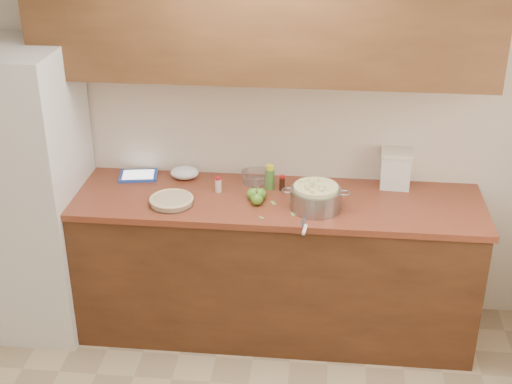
# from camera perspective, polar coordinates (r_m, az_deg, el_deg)

# --- Properties ---
(room_shell) EXTENTS (3.60, 3.60, 3.60)m
(room_shell) POSITION_cam_1_polar(r_m,az_deg,el_deg) (2.75, -2.86, -7.03)
(room_shell) COLOR tan
(room_shell) RESTS_ON ground
(counter_run) EXTENTS (2.64, 0.68, 0.92)m
(counter_run) POSITION_cam_1_polar(r_m,az_deg,el_deg) (4.43, 0.21, -5.76)
(counter_run) COLOR #572F18
(counter_run) RESTS_ON ground
(upper_cabinets) EXTENTS (2.60, 0.34, 0.70)m
(upper_cabinets) POSITION_cam_1_polar(r_m,az_deg,el_deg) (4.01, 0.47, 13.86)
(upper_cabinets) COLOR brown
(upper_cabinets) RESTS_ON room_shell
(fridge) EXTENTS (0.70, 0.70, 1.80)m
(fridge) POSITION_cam_1_polar(r_m,az_deg,el_deg) (4.55, -18.20, -0.01)
(fridge) COLOR silver
(fridge) RESTS_ON ground
(pie) EXTENTS (0.27, 0.27, 0.04)m
(pie) POSITION_cam_1_polar(r_m,az_deg,el_deg) (4.15, -6.78, -0.69)
(pie) COLOR silver
(pie) RESTS_ON counter_run
(colander) EXTENTS (0.39, 0.29, 0.14)m
(colander) POSITION_cam_1_polar(r_m,az_deg,el_deg) (4.06, 4.79, -0.46)
(colander) COLOR gray
(colander) RESTS_ON counter_run
(flour_canister) EXTENTS (0.20, 0.20, 0.23)m
(flour_canister) POSITION_cam_1_polar(r_m,az_deg,el_deg) (4.39, 11.11, 1.91)
(flour_canister) COLOR silver
(flour_canister) RESTS_ON counter_run
(tablet) EXTENTS (0.26, 0.21, 0.02)m
(tablet) POSITION_cam_1_polar(r_m,az_deg,el_deg) (4.53, -9.39, 1.30)
(tablet) COLOR #2345AC
(tablet) RESTS_ON counter_run
(paring_knife) EXTENTS (0.04, 0.20, 0.02)m
(paring_knife) POSITION_cam_1_polar(r_m,az_deg,el_deg) (3.86, 3.90, -2.94)
(paring_knife) COLOR gray
(paring_knife) RESTS_ON counter_run
(lemon_bottle) EXTENTS (0.06, 0.06, 0.16)m
(lemon_bottle) POSITION_cam_1_polar(r_m,az_deg,el_deg) (4.28, 1.12, 1.17)
(lemon_bottle) COLOR #4C8C38
(lemon_bottle) RESTS_ON counter_run
(cinnamon_shaker) EXTENTS (0.04, 0.04, 0.10)m
(cinnamon_shaker) POSITION_cam_1_polar(r_m,az_deg,el_deg) (4.26, -3.04, 0.59)
(cinnamon_shaker) COLOR beige
(cinnamon_shaker) RESTS_ON counter_run
(vanilla_bottle) EXTENTS (0.03, 0.03, 0.10)m
(vanilla_bottle) POSITION_cam_1_polar(r_m,az_deg,el_deg) (4.28, 2.10, 0.72)
(vanilla_bottle) COLOR black
(vanilla_bottle) RESTS_ON counter_run
(mixing_bowl) EXTENTS (0.19, 0.19, 0.07)m
(mixing_bowl) POSITION_cam_1_polar(r_m,az_deg,el_deg) (4.38, 0.03, 1.26)
(mixing_bowl) COLOR silver
(mixing_bowl) RESTS_ON counter_run
(paper_towel) EXTENTS (0.20, 0.18, 0.07)m
(paper_towel) POSITION_cam_1_polar(r_m,az_deg,el_deg) (4.46, -5.73, 1.55)
(paper_towel) COLOR white
(paper_towel) RESTS_ON counter_run
(apple_left) EXTENTS (0.07, 0.07, 0.08)m
(apple_left) POSITION_cam_1_polar(r_m,az_deg,el_deg) (4.17, -0.26, -0.15)
(apple_left) COLOR #558D24
(apple_left) RESTS_ON counter_run
(apple_center) EXTENTS (0.07, 0.07, 0.09)m
(apple_center) POSITION_cam_1_polar(r_m,az_deg,el_deg) (4.16, 0.33, -0.17)
(apple_center) COLOR #558D24
(apple_center) RESTS_ON counter_run
(apple_front) EXTENTS (0.07, 0.07, 0.09)m
(apple_front) POSITION_cam_1_polar(r_m,az_deg,el_deg) (4.11, 0.07, -0.57)
(apple_front) COLOR #558D24
(apple_front) RESTS_ON counter_run
(peel_a) EXTENTS (0.03, 0.05, 0.00)m
(peel_a) POSITION_cam_1_polar(r_m,az_deg,el_deg) (4.02, 2.97, -1.78)
(peel_a) COLOR #87A952
(peel_a) RESTS_ON counter_run
(peel_b) EXTENTS (0.04, 0.05, 0.00)m
(peel_b) POSITION_cam_1_polar(r_m,az_deg,el_deg) (4.14, 1.39, -0.87)
(peel_b) COLOR #87A952
(peel_b) RESTS_ON counter_run
(peel_c) EXTENTS (0.03, 0.03, 0.00)m
(peel_c) POSITION_cam_1_polar(r_m,az_deg,el_deg) (3.98, 0.44, -2.05)
(peel_c) COLOR #87A952
(peel_c) RESTS_ON counter_run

